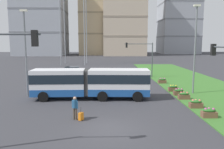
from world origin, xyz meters
name	(u,v)px	position (x,y,z in m)	size (l,w,h in m)	color
ground_plane	(109,129)	(0.00, 0.00, 0.00)	(260.00, 260.00, 0.00)	#38383D
grass_median	(216,94)	(11.97, 10.00, 0.04)	(10.00, 70.00, 0.08)	#3D752D
articulated_bus	(91,83)	(-1.75, 8.40, 1.65)	(11.93, 2.97, 3.00)	white
car_grey_wagon	(73,72)	(-6.04, 24.65, 0.75)	(4.57, 2.40, 1.58)	slate
pedestrian_crossing	(75,106)	(-2.49, 1.93, 1.00)	(0.49, 0.37, 1.74)	#4C4238
rolling_suitcase	(81,116)	(-2.04, 1.73, 0.31)	(0.40, 0.43, 0.97)	orange
flower_planter_0	(209,113)	(7.57, 2.00, 0.43)	(1.10, 0.56, 0.74)	brown
flower_planter_1	(196,104)	(7.57, 4.57, 0.43)	(1.10, 0.56, 0.74)	brown
flower_planter_2	(184,96)	(7.57, 7.65, 0.43)	(1.10, 0.56, 0.74)	brown
flower_planter_3	(179,92)	(7.57, 9.31, 0.43)	(1.10, 0.56, 0.74)	brown
flower_planter_4	(173,88)	(7.57, 11.37, 0.43)	(1.10, 0.56, 0.74)	brown
flower_planter_5	(162,81)	(7.57, 16.68, 0.43)	(1.10, 0.56, 0.74)	brown
traffic_light_far_right	(143,53)	(5.63, 22.00, 3.98)	(4.53, 0.28, 5.69)	#474C51
streetlight_left	(26,50)	(-8.50, 9.34, 4.93)	(0.70, 0.28, 8.98)	slate
streetlight_median	(195,46)	(9.47, 10.28, 5.29)	(0.70, 0.28, 9.68)	slate
apartment_tower_west	(41,12)	(-30.00, 92.13, 19.56)	(21.87, 19.11, 39.09)	#9EA3AD
apartment_tower_westcentre	(95,5)	(-5.65, 98.85, 23.73)	(14.80, 17.87, 47.42)	tan
apartment_tower_centre	(124,10)	(7.79, 90.60, 20.45)	(18.92, 15.86, 40.86)	#C6B299
apartment_tower_eastcentre	(179,5)	(38.25, 109.56, 25.84)	(19.19, 19.95, 51.63)	#9EA3AD
transmission_pylon	(73,3)	(-8.76, 46.72, 15.87)	(9.00, 6.24, 28.93)	gray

